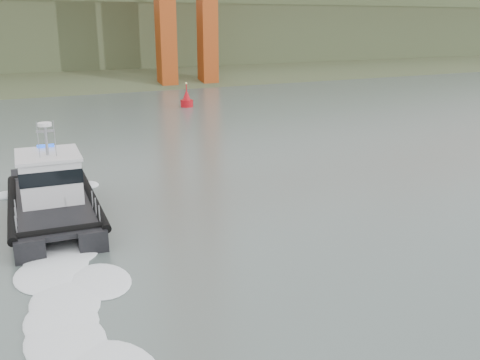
% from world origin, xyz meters
% --- Properties ---
extents(ground, '(400.00, 400.00, 0.00)m').
position_xyz_m(ground, '(0.00, 0.00, 0.00)').
color(ground, '#4B5954').
rests_on(ground, ground).
extents(headlands, '(500.00, 105.36, 27.12)m').
position_xyz_m(headlands, '(0.00, 125.50, 7.05)').
color(headlands, '#303D23').
rests_on(headlands, ground).
extents(patrol_boat, '(5.47, 12.71, 6.02)m').
position_xyz_m(patrol_boat, '(-10.94, 14.31, 1.51)').
color(patrol_boat, black).
rests_on(patrol_boat, ground).
extents(nav_buoy, '(1.74, 1.74, 3.62)m').
position_xyz_m(nav_buoy, '(12.49, 51.75, 0.95)').
color(nav_buoy, '#B10C14').
rests_on(nav_buoy, ground).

